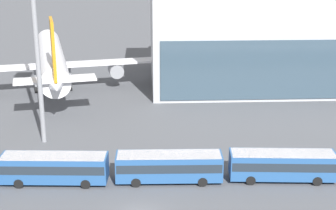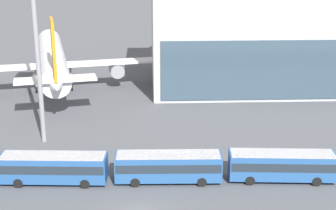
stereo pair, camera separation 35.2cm
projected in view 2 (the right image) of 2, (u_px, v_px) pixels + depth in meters
The scene contains 4 objects.
airliner_at_gate_near at pixel (52, 60), 84.91m from camera, with size 37.52×38.43×14.09m.
shuttle_bus_1 at pixel (54, 167), 53.41m from camera, with size 11.22×3.50×3.05m.
shuttle_bus_2 at pixel (168, 165), 53.68m from camera, with size 11.13×3.09×3.05m.
shuttle_bus_3 at pixel (282, 164), 53.95m from camera, with size 11.24×3.59×3.05m.
Camera 2 is at (1.05, -41.91, 24.34)m, focal length 55.00 mm.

